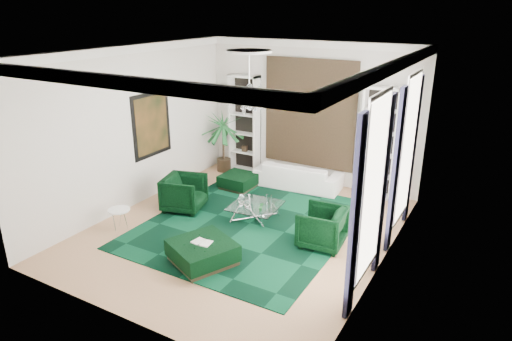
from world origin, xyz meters
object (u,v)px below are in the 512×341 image
Objects in this scene: armchair_left at (184,193)px; ottoman_front at (203,253)px; side_table at (120,219)px; coffee_table at (255,212)px; ottoman_side at (239,181)px; sofa at (298,175)px; palm at (223,134)px; armchair_right at (322,227)px.

ottoman_front is (1.80, -1.75, -0.21)m from armchair_left.
ottoman_front is at bearing -5.95° from side_table.
ottoman_side reaches higher than coffee_table.
armchair_left is 0.87× the size of ottoman_front.
sofa is 2.16× the size of coffee_table.
armchair_left is at bearing -102.53° from ottoman_side.
side_table is at bearing -88.65° from palm.
palm reaches higher than side_table.
palm is (-2.45, 0.10, 0.79)m from sofa.
armchair_right is (1.75, -2.65, 0.07)m from sofa.
ottoman_front is (1.40, -3.55, 0.03)m from ottoman_side.
armchair_left is at bearing -94.88° from armchair_right.
ottoman_front is at bearing -49.05° from armchair_right.
sofa is at bearing -48.71° from armchair_left.
ottoman_side is at bearing 27.62° from sofa.
armchair_right is 0.85× the size of coffee_table.
sofa is 3.18m from armchair_left.
ottoman_side is at bearing -125.02° from armchair_right.
armchair_right is (3.50, -0.00, -0.01)m from armchair_left.
coffee_table is (1.75, 0.35, -0.24)m from armchair_left.
armchair_right is at bearing 118.86° from sofa.
ottoman_side is at bearing 73.14° from side_table.
palm is (-1.10, 0.95, 0.93)m from ottoman_side.
armchair_left reaches higher than ottoman_side.
armchair_right is at bearing 20.10° from side_table.
side_table reaches higher than ottoman_side.
ottoman_side is (-1.35, 1.45, 0.01)m from coffee_table.
ottoman_front is at bearing -88.64° from coffee_table.
armchair_right is at bearing -30.14° from ottoman_side.
armchair_left is at bearing 68.20° from side_table.
side_table is (-2.35, -1.85, 0.04)m from coffee_table.
side_table reaches higher than coffee_table.
coffee_table is at bearing -106.19° from armchair_right.
ottoman_side is (0.40, 1.80, -0.23)m from armchair_left.
armchair_left is 1.03× the size of armchair_right.
coffee_table is at bearing 91.36° from ottoman_front.
ottoman_side is 1.82× the size of side_table.
side_table is (-2.40, 0.25, 0.01)m from ottoman_front.
sofa reaches higher than ottoman_front.
armchair_left is 3.50m from armchair_right.
ottoman_front is 5.23m from palm.
sofa is 2.55× the size of armchair_right.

